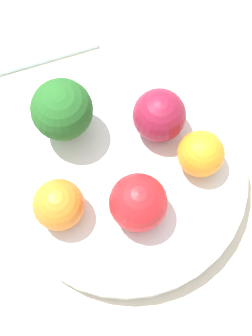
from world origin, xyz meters
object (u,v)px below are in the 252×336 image
(apple_green, at_px, (159,115))
(orange_front, at_px, (60,207))
(orange_back, at_px, (201,154))
(broccoli, at_px, (62,110))
(napkin, at_px, (31,10))
(bowl, at_px, (126,176))
(apple_red, at_px, (138,203))

(apple_green, distance_m, orange_front, 0.14)
(orange_front, distance_m, orange_back, 0.15)
(broccoli, relative_size, napkin, 0.40)
(bowl, distance_m, napkin, 0.25)
(orange_front, bearing_deg, napkin, -112.27)
(apple_red, xyz_separation_m, napkin, (-0.04, -0.29, -0.05))
(bowl, relative_size, orange_front, 5.04)
(bowl, height_order, broccoli, broccoli)
(broccoli, distance_m, orange_back, 0.14)
(orange_front, bearing_deg, orange_back, 167.89)
(orange_back, bearing_deg, orange_front, -12.11)
(orange_back, height_order, napkin, orange_back)
(apple_green, bearing_deg, orange_back, 100.94)
(bowl, distance_m, apple_green, 0.07)
(bowl, height_order, apple_green, apple_green)
(apple_red, xyz_separation_m, orange_front, (0.06, -0.04, -0.00))
(bowl, distance_m, orange_front, 0.09)
(apple_red, bearing_deg, broccoli, -84.51)
(apple_green, height_order, orange_front, apple_green)
(orange_front, xyz_separation_m, napkin, (-0.10, -0.25, -0.05))
(apple_red, bearing_deg, apple_green, -137.46)
(orange_front, height_order, orange_back, orange_front)
(orange_front, relative_size, orange_back, 1.06)
(broccoli, bearing_deg, napkin, -106.52)
(orange_front, bearing_deg, broccoli, -123.66)
(apple_red, relative_size, orange_front, 1.13)
(bowl, relative_size, broccoli, 3.41)
(apple_red, bearing_deg, napkin, -97.99)
(bowl, bearing_deg, apple_red, 71.46)
(orange_back, bearing_deg, bowl, -26.33)
(broccoli, height_order, orange_back, broccoli)
(broccoli, bearing_deg, orange_front, 56.34)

